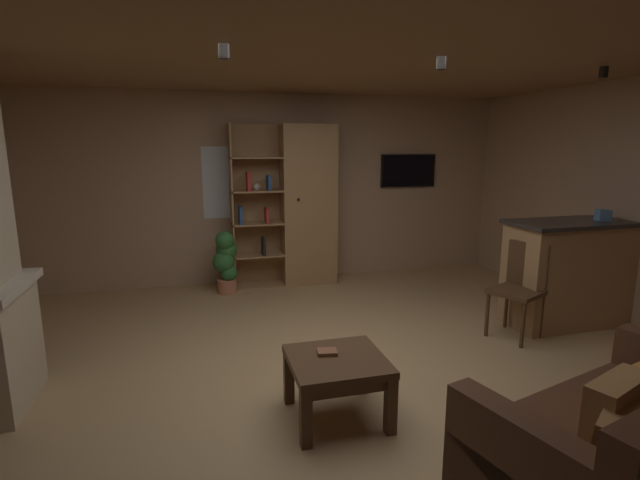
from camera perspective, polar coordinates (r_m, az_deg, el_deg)
name	(u,v)px	position (r m, az deg, el deg)	size (l,w,h in m)	color
floor	(333,376)	(3.99, 1.55, -16.23)	(6.53, 5.85, 0.02)	tan
wall_back	(272,189)	(6.45, -5.91, 6.15)	(6.65, 0.06, 2.51)	tan
ceiling	(335,48)	(3.60, 1.78, 22.35)	(6.53, 5.85, 0.02)	#8E6B47
window_pane_back	(227,183)	(6.34, -11.21, 6.86)	(0.64, 0.01, 0.94)	white
bookshelf_cabinet	(301,206)	(6.27, -2.27, 4.14)	(1.38, 0.41, 2.11)	#A87F51
kitchen_bar_counter	(579,272)	(5.59, 28.92, -3.41)	(1.55, 0.62, 1.09)	#A87F51
tissue_box	(603,215)	(5.57, 31.15, 2.60)	(0.12, 0.12, 0.11)	#598CBF
leather_couch	(629,451)	(3.08, 33.45, -20.60)	(1.83, 1.27, 0.84)	#4C2D1E
coffee_table	(337,370)	(3.30, 2.08, -15.48)	(0.64, 0.62, 0.44)	#4C331E
table_book_0	(327,352)	(3.30, 0.87, -13.46)	(0.13, 0.10, 0.03)	brown
dining_chair	(521,283)	(4.96, 23.23, -4.87)	(0.56, 0.56, 0.92)	#4C331E
potted_floor_plant	(226,260)	(6.02, -11.38, -2.38)	(0.31, 0.32, 0.80)	#B77051
wall_mounted_tv	(408,171)	(6.97, 10.65, 8.29)	(0.83, 0.06, 0.47)	black
track_light_spot_1	(224,51)	(3.36, -11.62, 21.55)	(0.07, 0.07, 0.09)	black
track_light_spot_2	(441,63)	(3.84, 14.52, 20.10)	(0.07, 0.07, 0.09)	black
track_light_spot_3	(604,72)	(4.80, 31.22, 17.05)	(0.07, 0.07, 0.09)	black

